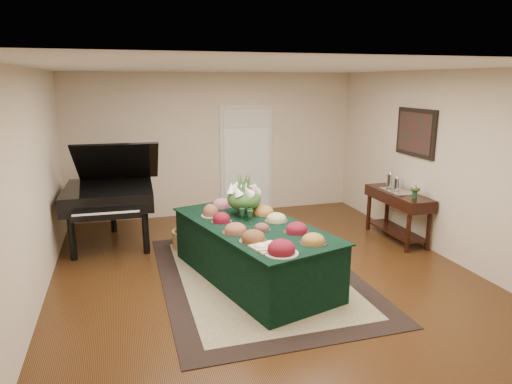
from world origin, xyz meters
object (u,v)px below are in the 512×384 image
object	(u,v)px
mahogany_sideboard	(398,203)
buffet_table	(253,251)
floral_centerpiece	(244,195)
grand_piano	(110,194)

from	to	relation	value
mahogany_sideboard	buffet_table	bearing A→B (deg)	-163.37
mahogany_sideboard	floral_centerpiece	bearing A→B (deg)	-172.07
buffet_table	mahogany_sideboard	size ratio (longest dim) A/B	2.00
floral_centerpiece	mahogany_sideboard	xyz separation A→B (m)	(2.68, 0.37, -0.42)
floral_centerpiece	grand_piano	bearing A→B (deg)	140.37
floral_centerpiece	grand_piano	distance (m)	2.31
grand_piano	floral_centerpiece	bearing A→B (deg)	-39.63
grand_piano	mahogany_sideboard	world-z (taller)	grand_piano
floral_centerpiece	grand_piano	world-z (taller)	grand_piano
buffet_table	mahogany_sideboard	bearing A→B (deg)	16.63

